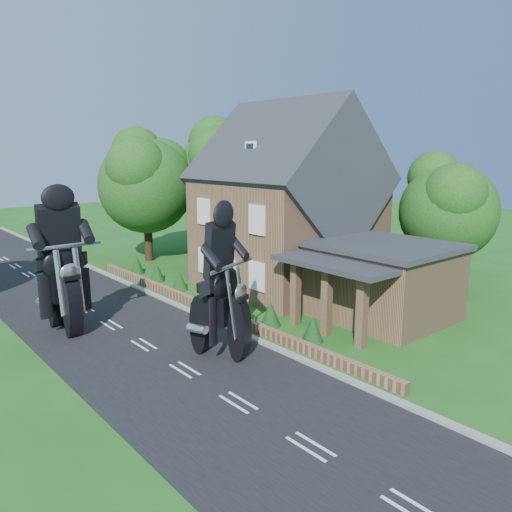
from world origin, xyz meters
TOP-DOWN VIEW (x-y plane):
  - ground at (0.00, 0.00)m, footprint 120.00×120.00m
  - road at (0.00, 0.00)m, footprint 7.00×80.00m
  - kerb at (3.65, 0.00)m, footprint 0.30×80.00m
  - garden_wall at (4.30, 5.00)m, footprint 0.30×22.00m
  - house at (10.49, 6.00)m, footprint 9.54×8.64m
  - annex at (9.87, -0.80)m, footprint 7.05×5.94m
  - tree_annex_side at (17.13, 0.10)m, footprint 5.64×5.20m
  - tree_house_right at (16.65, 8.62)m, footprint 6.51×6.00m
  - tree_behind_house at (14.18, 16.14)m, footprint 7.81×7.20m
  - tree_behind_left at (8.16, 17.13)m, footprint 6.94×6.40m
  - shrub_a at (5.30, -1.00)m, footprint 0.90×0.90m
  - shrub_b at (5.30, 1.50)m, footprint 0.90×0.90m
  - shrub_c at (5.30, 4.00)m, footprint 0.90×0.90m
  - shrub_d at (5.30, 9.00)m, footprint 0.90×0.90m
  - shrub_e at (5.30, 11.50)m, footprint 0.90×0.90m
  - shrub_f at (5.30, 14.00)m, footprint 0.90×0.90m
  - motorcycle_lead at (1.67, 0.18)m, footprint 1.12×1.90m
  - motorcycle_follow at (-1.77, 6.43)m, footprint 0.55×1.99m

SIDE VIEW (x-z plane):
  - ground at x=0.00m, z-range 0.00..0.00m
  - road at x=0.00m, z-range 0.00..0.02m
  - kerb at x=3.65m, z-range 0.00..0.12m
  - garden_wall at x=4.30m, z-range 0.00..0.40m
  - shrub_a at x=5.30m, z-range 0.00..1.10m
  - shrub_b at x=5.30m, z-range 0.00..1.10m
  - shrub_c at x=5.30m, z-range 0.00..1.10m
  - shrub_d at x=5.30m, z-range 0.00..1.10m
  - shrub_e at x=5.30m, z-range 0.00..1.10m
  - shrub_f at x=5.30m, z-range 0.00..1.10m
  - motorcycle_lead at x=1.67m, z-range 0.00..1.73m
  - motorcycle_follow at x=-1.77m, z-range 0.00..1.85m
  - annex at x=9.87m, z-range 0.05..3.49m
  - house at x=10.49m, z-range -0.78..9.46m
  - tree_annex_side at x=17.13m, z-range 0.95..8.43m
  - tree_house_right at x=16.65m, z-range 0.99..9.39m
  - tree_behind_left at x=8.16m, z-range 1.15..10.31m
  - tree_behind_house at x=14.18m, z-range 1.19..11.27m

